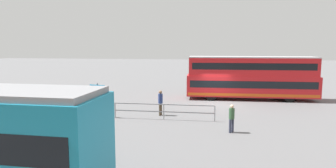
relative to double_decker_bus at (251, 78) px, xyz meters
The scene contains 6 objects.
ground_plane 4.57m from the double_decker_bus, 39.67° to the left, with size 160.00×160.00×0.00m, color slate.
double_decker_bus is the anchor object (origin of this frame).
pedestrian_near_railing 10.38m from the double_decker_bus, 46.76° to the left, with size 0.38×0.38×1.81m.
pedestrian_crossing 11.33m from the double_decker_bus, 78.28° to the left, with size 0.45×0.45×1.63m.
pedestrian_railing 11.05m from the double_decker_bus, 52.79° to the left, with size 6.86×0.12×1.08m.
info_sign 14.27m from the double_decker_bus, 37.53° to the left, with size 1.19×0.32×2.38m.
Camera 1 is at (0.17, 25.41, 4.99)m, focal length 31.78 mm.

